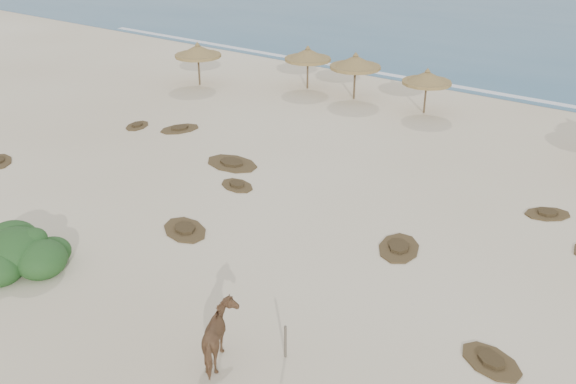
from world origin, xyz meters
name	(u,v)px	position (x,y,z in m)	size (l,w,h in m)	color
ground	(212,277)	(0.00, 0.00, 0.00)	(160.00, 160.00, 0.00)	#EEE2C4
foam_line	(493,93)	(0.00, 26.00, 0.00)	(70.00, 0.60, 0.01)	white
palapa_0	(198,52)	(-16.16, 16.58, 2.16)	(3.05, 3.05, 2.78)	#4F3D28
palapa_1	(308,55)	(-10.00, 20.04, 2.13)	(3.61, 3.61, 2.75)	#4F3D28
palapa_2	(355,63)	(-6.43, 19.84, 2.21)	(3.63, 3.63, 2.85)	#4F3D28
palapa_3	(427,78)	(-1.80, 19.86, 2.01)	(2.95, 2.95, 2.59)	#4F3D28
horse	(220,337)	(3.05, -2.95, 0.79)	(0.86, 1.88, 1.59)	brown
fence_post_near	(285,342)	(4.34, -1.78, 0.51)	(0.08, 0.08, 1.02)	brown
bush	(17,253)	(-5.66, -3.36, 0.52)	(3.55, 3.12, 1.59)	#295022
scrub_1	(232,163)	(-5.70, 7.65, 0.05)	(2.84, 1.94, 0.16)	brown
scrub_2	(237,185)	(-3.92, 5.92, 0.05)	(1.92, 1.48, 0.16)	brown
scrub_3	(399,248)	(4.15, 5.26, 0.05)	(2.07, 2.54, 0.16)	brown
scrub_4	(491,361)	(8.96, 1.29, 0.05)	(2.17, 1.81, 0.16)	brown
scrub_6	(180,129)	(-11.04, 9.62, 0.05)	(2.08, 2.50, 0.16)	brown
scrub_7	(548,214)	(7.63, 11.07, 0.05)	(2.14, 2.07, 0.16)	brown
scrub_8	(137,125)	(-13.24, 8.62, 0.05)	(1.57, 1.91, 0.16)	brown
scrub_9	(185,229)	(-2.92, 1.74, 0.05)	(2.60, 2.19, 0.16)	brown
scrub_11	(11,233)	(-7.92, -2.27, 0.05)	(1.88, 1.99, 0.16)	brown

